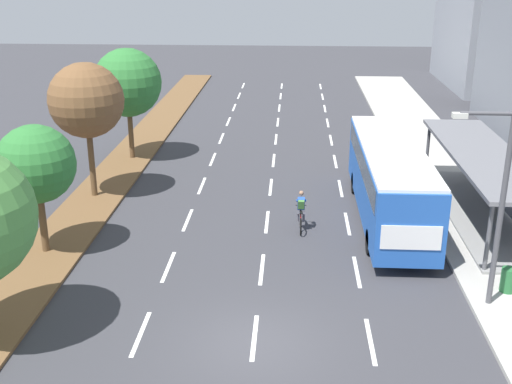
{
  "coord_description": "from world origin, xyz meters",
  "views": [
    {
      "loc": [
        1.02,
        -16.37,
        10.81
      ],
      "look_at": [
        -0.51,
        9.9,
        1.2
      ],
      "focal_mm": 44.86,
      "sensor_mm": 36.0,
      "label": 1
    }
  ],
  "objects": [
    {
      "name": "bus",
      "position": [
        5.25,
        9.95,
        2.07
      ],
      "size": [
        2.54,
        11.29,
        3.37
      ],
      "color": "#2356B2",
      "rests_on": "ground"
    },
    {
      "name": "streetlight",
      "position": [
        7.42,
        2.59,
        3.89
      ],
      "size": [
        1.91,
        0.24,
        6.5
      ],
      "color": "#4C4C51",
      "rests_on": "sidewalk_right"
    },
    {
      "name": "lane_divider_right",
      "position": [
        3.5,
        18.52,
        0.0
      ],
      "size": [
        0.14,
        48.04,
        0.01
      ],
      "color": "white",
      "rests_on": "ground"
    },
    {
      "name": "median_tree_fourth",
      "position": [
        -8.09,
        18.26,
        4.4
      ],
      "size": [
        3.76,
        3.76,
        6.17
      ],
      "color": "brown",
      "rests_on": "median_strip"
    },
    {
      "name": "sidewalk_right",
      "position": [
        9.25,
        20.0,
        0.07
      ],
      "size": [
        4.5,
        52.0,
        0.15
      ],
      "primitive_type": "cube",
      "color": "#ADAAA3",
      "rests_on": "ground"
    },
    {
      "name": "ground_plane",
      "position": [
        0.0,
        0.0,
        0.0
      ],
      "size": [
        140.0,
        140.0,
        0.0
      ],
      "primitive_type": "plane",
      "color": "#38383D"
    },
    {
      "name": "median_strip",
      "position": [
        -8.3,
        20.0,
        0.06
      ],
      "size": [
        2.6,
        52.0,
        0.12
      ],
      "primitive_type": "cube",
      "color": "brown",
      "rests_on": "ground"
    },
    {
      "name": "lane_divider_left",
      "position": [
        -3.5,
        18.52,
        0.0
      ],
      "size": [
        0.14,
        48.04,
        0.01
      ],
      "color": "white",
      "rests_on": "ground"
    },
    {
      "name": "trash_bin",
      "position": [
        8.45,
        3.42,
        0.57
      ],
      "size": [
        0.52,
        0.52,
        0.85
      ],
      "primitive_type": "cylinder",
      "color": "#286B38",
      "rests_on": "sidewalk_right"
    },
    {
      "name": "bus_shelter",
      "position": [
        9.53,
        10.42,
        1.87
      ],
      "size": [
        2.9,
        12.04,
        2.86
      ],
      "color": "gray",
      "rests_on": "sidewalk_right"
    },
    {
      "name": "cyclist",
      "position": [
        1.46,
        8.65,
        0.79
      ],
      "size": [
        0.46,
        1.82,
        1.71
      ],
      "color": "black",
      "rests_on": "ground"
    },
    {
      "name": "lane_divider_center",
      "position": [
        0.0,
        18.52,
        0.0
      ],
      "size": [
        0.14,
        48.04,
        0.01
      ],
      "color": "white",
      "rests_on": "ground"
    },
    {
      "name": "median_tree_third",
      "position": [
        -8.43,
        12.01,
        4.71
      ],
      "size": [
        3.46,
        3.46,
        6.34
      ],
      "color": "brown",
      "rests_on": "median_strip"
    },
    {
      "name": "median_tree_second",
      "position": [
        -8.48,
        5.76,
        3.63
      ],
      "size": [
        2.97,
        2.97,
        5.01
      ],
      "color": "brown",
      "rests_on": "median_strip"
    }
  ]
}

